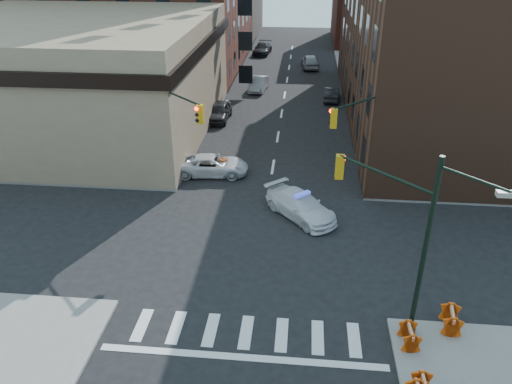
% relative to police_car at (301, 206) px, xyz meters
% --- Properties ---
extents(ground, '(140.00, 140.00, 0.00)m').
position_rel_police_car_xyz_m(ground, '(-2.09, -3.13, -0.72)').
color(ground, black).
rests_on(ground, ground).
extents(sidewalk_nw, '(34.00, 54.50, 0.15)m').
position_rel_police_car_xyz_m(sidewalk_nw, '(-25.09, 29.62, -0.65)').
color(sidewalk_nw, gray).
rests_on(sidewalk_nw, ground).
extents(sidewalk_ne, '(34.00, 54.50, 0.15)m').
position_rel_police_car_xyz_m(sidewalk_ne, '(20.91, 29.62, -0.65)').
color(sidewalk_ne, gray).
rests_on(sidewalk_ne, ground).
extents(bank_building, '(22.00, 22.00, 9.00)m').
position_rel_police_car_xyz_m(bank_building, '(-19.09, 13.37, 3.78)').
color(bank_building, '#907B5E').
rests_on(bank_building, ground).
extents(commercial_row_ne, '(14.00, 34.00, 14.00)m').
position_rel_police_car_xyz_m(commercial_row_ne, '(10.91, 19.37, 6.28)').
color(commercial_row_ne, '#4C2D1E').
rests_on(commercial_row_ne, ground).
extents(filler_ne, '(16.00, 16.00, 12.00)m').
position_rel_police_car_xyz_m(filler_ne, '(11.91, 54.87, 5.28)').
color(filler_ne, '#5C291D').
rests_on(filler_ne, ground).
extents(signal_pole_se, '(5.40, 5.27, 8.00)m').
position_rel_police_car_xyz_m(signal_pole_se, '(3.95, -8.66, 3.89)').
color(signal_pole_se, black).
rests_on(signal_pole_se, sidewalk_se).
extents(signal_pole_nw, '(3.58, 3.67, 8.00)m').
position_rel_police_car_xyz_m(signal_pole_nw, '(-7.94, 2.20, 3.62)').
color(signal_pole_nw, black).
rests_on(signal_pole_nw, sidewalk_nw).
extents(signal_pole_ne, '(3.67, 3.58, 8.00)m').
position_rel_police_car_xyz_m(signal_pole_ne, '(3.75, 2.22, 3.62)').
color(signal_pole_ne, black).
rests_on(signal_pole_ne, sidewalk_ne).
extents(tree_ne_near, '(3.00, 3.00, 4.85)m').
position_rel_police_car_xyz_m(tree_ne_near, '(5.41, 22.87, 2.77)').
color(tree_ne_near, black).
rests_on(tree_ne_near, sidewalk_ne).
extents(tree_ne_far, '(3.00, 3.00, 4.85)m').
position_rel_police_car_xyz_m(tree_ne_far, '(5.41, 30.87, 2.77)').
color(tree_ne_far, black).
rests_on(tree_ne_far, sidewalk_ne).
extents(police_car, '(4.84, 5.06, 1.45)m').
position_rel_police_car_xyz_m(police_car, '(0.00, 0.00, 0.00)').
color(police_car, white).
rests_on(police_car, ground).
extents(pickup, '(5.14, 2.68, 1.38)m').
position_rel_police_car_xyz_m(pickup, '(-6.19, 5.24, -0.03)').
color(pickup, silver).
rests_on(pickup, ground).
extents(parked_car_wnear, '(2.03, 4.66, 1.56)m').
position_rel_police_car_xyz_m(parked_car_wnear, '(-7.59, 16.54, 0.06)').
color(parked_car_wnear, black).
rests_on(parked_car_wnear, ground).
extents(parked_car_wfar, '(1.98, 4.46, 1.42)m').
position_rel_police_car_xyz_m(parked_car_wfar, '(-4.91, 26.27, -0.01)').
color(parked_car_wfar, gray).
rests_on(parked_car_wfar, ground).
extents(parked_car_wdeep, '(2.57, 5.36, 1.51)m').
position_rel_police_car_xyz_m(parked_car_wdeep, '(-6.08, 44.18, 0.03)').
color(parked_car_wdeep, black).
rests_on(parked_car_wdeep, ground).
extents(parked_car_enear, '(1.71, 4.08, 1.31)m').
position_rel_police_car_xyz_m(parked_car_enear, '(2.68, 23.49, -0.07)').
color(parked_car_enear, black).
rests_on(parked_car_enear, ground).
extents(parked_car_efar, '(2.40, 5.02, 1.66)m').
position_rel_police_car_xyz_m(parked_car_efar, '(0.49, 36.81, 0.10)').
color(parked_car_efar, gray).
rests_on(parked_car_efar, ground).
extents(pedestrian_a, '(0.75, 0.74, 1.74)m').
position_rel_police_car_xyz_m(pedestrian_a, '(-12.89, 5.61, 0.30)').
color(pedestrian_a, black).
rests_on(pedestrian_a, sidewalk_nw).
extents(pedestrian_b, '(1.05, 0.86, 1.97)m').
position_rel_police_car_xyz_m(pedestrian_b, '(-10.45, 2.87, 0.41)').
color(pedestrian_b, black).
rests_on(pedestrian_b, sidewalk_nw).
extents(pedestrian_c, '(1.03, 0.67, 1.63)m').
position_rel_police_car_xyz_m(pedestrian_c, '(-15.09, 2.87, 0.24)').
color(pedestrian_c, black).
rests_on(pedestrian_c, sidewalk_nw).
extents(barrel_road, '(0.55, 0.55, 0.93)m').
position_rel_police_car_xyz_m(barrel_road, '(-0.32, 0.66, -0.26)').
color(barrel_road, '#EC570B').
rests_on(barrel_road, ground).
extents(barrel_bank, '(0.66, 0.66, 1.03)m').
position_rel_police_car_xyz_m(barrel_bank, '(-5.47, 5.56, -0.21)').
color(barrel_bank, red).
rests_on(barrel_bank, ground).
extents(barricade_se_a, '(0.79, 1.32, 0.94)m').
position_rel_police_car_xyz_m(barricade_se_a, '(6.41, -9.04, -0.10)').
color(barricade_se_a, '#F15C0B').
rests_on(barricade_se_a, sidewalk_se).
extents(barricade_se_b, '(0.60, 1.16, 0.85)m').
position_rel_police_car_xyz_m(barricade_se_b, '(4.53, -10.13, -0.15)').
color(barricade_se_b, red).
rests_on(barricade_se_b, sidewalk_se).
extents(barricade_nw_a, '(1.40, 0.93, 0.96)m').
position_rel_police_car_xyz_m(barricade_nw_a, '(-10.39, 3.73, -0.09)').
color(barricade_nw_a, '#C53709').
rests_on(barricade_nw_a, sidewalk_nw).
extents(barricade_nw_b, '(1.15, 0.72, 0.81)m').
position_rel_police_car_xyz_m(barricade_nw_b, '(-14.09, 3.43, -0.17)').
color(barricade_nw_b, '#C65109').
rests_on(barricade_nw_b, sidewalk_nw).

